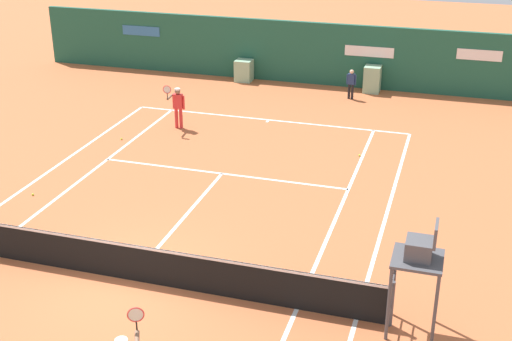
% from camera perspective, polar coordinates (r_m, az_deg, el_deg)
% --- Properties ---
extents(ground_plane, '(80.00, 80.00, 0.01)m').
position_cam_1_polar(ground_plane, '(17.02, -9.45, -7.84)').
color(ground_plane, '#BC6038').
extents(tennis_net, '(12.10, 0.10, 1.07)m').
position_cam_1_polar(tennis_net, '(16.33, -10.45, -7.31)').
color(tennis_net, '#4C4C51').
rests_on(tennis_net, ground_plane).
extents(sponsor_back_wall, '(25.00, 1.02, 2.72)m').
position_cam_1_polar(sponsor_back_wall, '(30.97, 3.85, 9.56)').
color(sponsor_back_wall, '#1E5642').
rests_on(sponsor_back_wall, ground_plane).
extents(umpire_chair, '(1.00, 1.00, 2.54)m').
position_cam_1_polar(umpire_chair, '(14.16, 13.22, -7.02)').
color(umpire_chair, '#47474C').
rests_on(umpire_chair, ground_plane).
extents(player_on_baseline, '(0.57, 0.67, 1.77)m').
position_cam_1_polar(player_on_baseline, '(25.46, -6.46, 5.44)').
color(player_on_baseline, red).
rests_on(player_on_baseline, ground_plane).
extents(ball_kid_right_post, '(0.41, 0.19, 1.25)m').
position_cam_1_polar(ball_kid_right_post, '(29.01, 7.84, 7.21)').
color(ball_kid_right_post, black).
rests_on(ball_kid_right_post, ground_plane).
extents(tennis_ball_mid_court, '(0.07, 0.07, 0.07)m').
position_cam_1_polar(tennis_ball_mid_court, '(21.31, -17.88, -1.89)').
color(tennis_ball_mid_court, '#CCE033').
rests_on(tennis_ball_mid_court, ground_plane).
extents(tennis_ball_by_sideline, '(0.07, 0.07, 0.07)m').
position_cam_1_polar(tennis_ball_by_sideline, '(24.92, -11.01, 2.57)').
color(tennis_ball_by_sideline, '#CCE033').
rests_on(tennis_ball_by_sideline, ground_plane).
extents(tennis_ball_near_service_line, '(0.07, 0.07, 0.07)m').
position_cam_1_polar(tennis_ball_near_service_line, '(23.31, 8.51, 1.25)').
color(tennis_ball_near_service_line, '#CCE033').
rests_on(tennis_ball_near_service_line, ground_plane).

